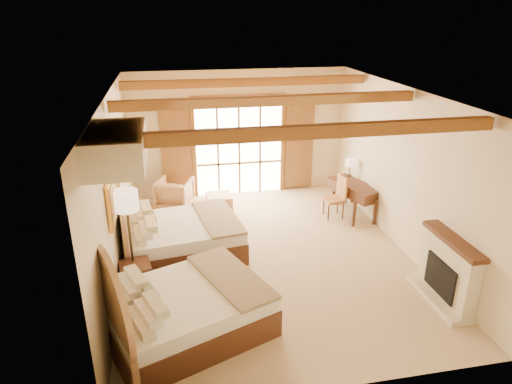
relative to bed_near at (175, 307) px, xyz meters
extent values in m
plane|color=tan|center=(1.85, 2.00, -0.46)|extent=(7.00, 7.00, 0.00)
plane|color=beige|center=(1.85, 5.50, 1.14)|extent=(5.50, 0.00, 5.50)
plane|color=beige|center=(-0.90, 2.00, 1.14)|extent=(0.00, 7.00, 7.00)
plane|color=beige|center=(4.60, 2.00, 1.14)|extent=(0.00, 7.00, 7.00)
plane|color=#B5733D|center=(1.85, 2.00, 2.74)|extent=(7.00, 7.00, 0.00)
cube|color=white|center=(1.85, 5.46, 0.79)|extent=(2.20, 0.02, 2.50)
cube|color=olive|center=(0.25, 5.43, 0.79)|extent=(0.75, 0.06, 2.40)
cube|color=olive|center=(3.45, 5.43, 0.79)|extent=(0.75, 0.06, 2.40)
cube|color=beige|center=(4.47, 0.00, 0.09)|extent=(0.25, 1.30, 1.10)
cube|color=black|center=(4.40, 0.00, -0.01)|extent=(0.18, 0.80, 0.60)
cube|color=beige|center=(4.38, 0.00, -0.41)|extent=(0.45, 1.40, 0.10)
cube|color=#492317|center=(4.46, 0.00, 0.66)|extent=(0.30, 1.40, 0.08)
cube|color=gold|center=(-0.86, 1.25, 1.29)|extent=(0.05, 0.95, 0.75)
cube|color=gold|center=(-0.83, 1.25, 1.29)|extent=(0.02, 0.82, 0.62)
cube|color=beige|center=(-0.55, 0.00, 2.49)|extent=(0.70, 1.40, 0.45)
cube|color=#492317|center=(0.17, 0.00, -0.23)|extent=(2.76, 2.45, 0.45)
cube|color=silver|center=(0.17, 0.00, 0.11)|extent=(2.71, 2.40, 0.25)
cube|color=#9A835C|center=(0.95, 0.00, 0.25)|extent=(1.29, 1.89, 0.06)
cube|color=gray|center=(-0.36, 0.00, 0.37)|extent=(0.30, 0.48, 0.27)
cube|color=#492317|center=(0.18, 2.39, -0.24)|extent=(2.49, 2.03, 0.44)
cube|color=silver|center=(0.18, 2.39, 0.11)|extent=(2.44, 1.99, 0.24)
cube|color=#9A835C|center=(0.95, 2.39, 0.24)|extent=(0.93, 1.83, 0.06)
cube|color=gray|center=(-0.34, 2.39, 0.36)|extent=(0.20, 0.48, 0.27)
cube|color=#492317|center=(-0.62, 1.14, -0.16)|extent=(0.58, 0.58, 0.60)
cylinder|color=#322917|center=(-0.65, 1.25, -0.44)|extent=(0.27, 0.27, 0.03)
cylinder|color=#322917|center=(-0.65, 1.25, 0.37)|extent=(0.04, 0.04, 1.60)
cylinder|color=beige|center=(-0.65, 1.25, 1.26)|extent=(0.40, 0.40, 0.33)
imported|color=#B07D50|center=(0.13, 4.75, -0.09)|extent=(1.02, 1.03, 0.74)
cube|color=#B6704C|center=(1.16, 4.30, -0.24)|extent=(0.61, 0.61, 0.44)
cube|color=#492317|center=(4.29, 3.58, 0.27)|extent=(1.01, 1.52, 0.05)
cube|color=#492317|center=(4.29, 3.58, 0.14)|extent=(0.98, 1.48, 0.22)
cube|color=olive|center=(3.76, 3.50, -0.02)|extent=(0.49, 0.49, 0.06)
cube|color=olive|center=(3.95, 3.50, 0.27)|extent=(0.10, 0.44, 0.53)
cylinder|color=#322917|center=(4.37, 4.15, 0.31)|extent=(0.13, 0.13, 0.02)
cylinder|color=#322917|center=(4.37, 4.15, 0.46)|extent=(0.03, 0.03, 0.30)
cylinder|color=beige|center=(4.37, 4.15, 0.64)|extent=(0.22, 0.22, 0.17)
camera|label=1|loc=(0.11, -5.75, 4.11)|focal=32.00mm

